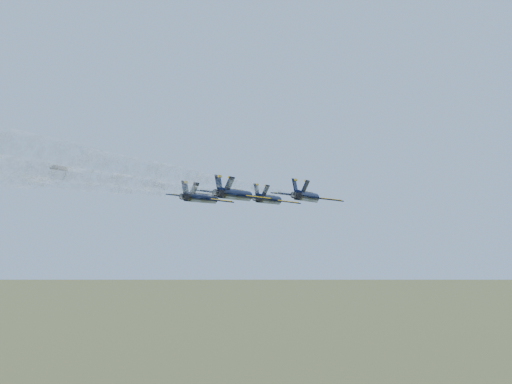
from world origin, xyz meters
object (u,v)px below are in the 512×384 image
(jet_lead, at_px, (269,199))
(jet_left, at_px, (202,198))
(jet_right, at_px, (307,197))
(jet_slot, at_px, (236,195))

(jet_lead, bearing_deg, jet_left, -131.74)
(jet_left, relative_size, jet_right, 1.00)
(jet_right, height_order, jet_slot, same)
(jet_lead, distance_m, jet_right, 14.97)
(jet_left, relative_size, jet_slot, 1.00)
(jet_left, xyz_separation_m, jet_right, (19.98, -0.02, 0.00))
(jet_lead, height_order, jet_right, same)
(jet_lead, height_order, jet_left, same)
(jet_lead, xyz_separation_m, jet_slot, (0.96, -22.49, 0.00))
(jet_left, bearing_deg, jet_slot, -46.98)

